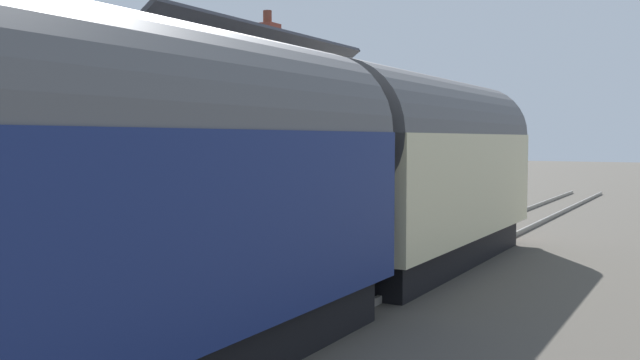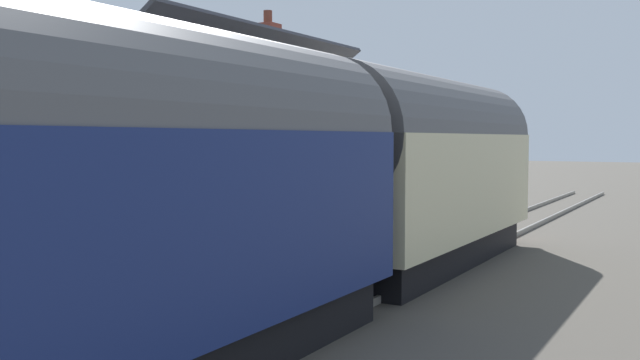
{
  "view_description": "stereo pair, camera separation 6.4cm",
  "coord_description": "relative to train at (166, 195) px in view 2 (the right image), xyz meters",
  "views": [
    {
      "loc": [
        -12.97,
        -6.7,
        2.9
      ],
      "look_at": [
        1.64,
        1.5,
        1.91
      ],
      "focal_mm": 39.56,
      "sensor_mm": 36.0,
      "label": 1
    },
    {
      "loc": [
        -12.94,
        -6.76,
        2.9
      ],
      "look_at": [
        1.64,
        1.5,
        1.91
      ],
      "focal_mm": 39.56,
      "sensor_mm": 36.0,
      "label": 2
    }
  ],
  "objects": [
    {
      "name": "ground_plane",
      "position": [
        6.42,
        0.9,
        -2.21
      ],
      "size": [
        160.0,
        160.0,
        0.0
      ],
      "primitive_type": "plane",
      "color": "#4C473F"
    },
    {
      "name": "platform",
      "position": [
        6.42,
        4.66,
        -1.76
      ],
      "size": [
        32.0,
        5.53,
        0.91
      ],
      "primitive_type": "cube",
      "color": "#A39B8C",
      "rests_on": "ground"
    },
    {
      "name": "platform_edge_coping",
      "position": [
        6.42,
        2.08,
        -1.29
      ],
      "size": [
        32.0,
        0.36,
        0.02
      ],
      "primitive_type": "cube",
      "color": "beige",
      "rests_on": "platform"
    },
    {
      "name": "rail_near",
      "position": [
        6.42,
        -0.72,
        -2.14
      ],
      "size": [
        52.0,
        0.08,
        0.14
      ],
      "primitive_type": "cube",
      "color": "gray",
      "rests_on": "ground"
    },
    {
      "name": "rail_far",
      "position": [
        6.42,
        0.72,
        -2.14
      ],
      "size": [
        52.0,
        0.08,
        0.14
      ],
      "primitive_type": "cube",
      "color": "gray",
      "rests_on": "ground"
    },
    {
      "name": "train",
      "position": [
        0.0,
        0.0,
        0.0
      ],
      "size": [
        26.35,
        2.73,
        4.32
      ],
      "color": "black",
      "rests_on": "ground"
    },
    {
      "name": "station_building",
      "position": [
        7.48,
        5.12,
        0.39
      ],
      "size": [
        8.45,
        4.06,
        5.53
      ],
      "color": "silver",
      "rests_on": "platform"
    },
    {
      "name": "bench_mid_platform",
      "position": [
        17.04,
        4.19,
        -0.83
      ],
      "size": [
        1.41,
        0.47,
        0.88
      ],
      "color": "teal",
      "rests_on": "platform"
    },
    {
      "name": "bench_platform_end",
      "position": [
        13.22,
        4.25,
        -0.83
      ],
      "size": [
        1.41,
        0.48,
        0.88
      ],
      "color": "teal",
      "rests_on": "platform"
    },
    {
      "name": "planter_edge_near",
      "position": [
        16.15,
        6.5,
        -0.81
      ],
      "size": [
        0.72,
        0.72,
        0.91
      ],
      "color": "teal",
      "rests_on": "platform"
    },
    {
      "name": "planter_corner_building",
      "position": [
        6.44,
        2.59,
        -0.74
      ],
      "size": [
        0.71,
        0.71,
        1.04
      ],
      "color": "gray",
      "rests_on": "platform"
    },
    {
      "name": "planter_under_sign",
      "position": [
        17.71,
        6.74,
        -0.97
      ],
      "size": [
        0.42,
        0.42,
        0.68
      ],
      "color": "teal",
      "rests_on": "platform"
    },
    {
      "name": "lamp_post_platform",
      "position": [
        15.22,
        2.69,
        1.2
      ],
      "size": [
        0.32,
        0.5,
        3.56
      ],
      "color": "black",
      "rests_on": "platform"
    },
    {
      "name": "tree_mid_background",
      "position": [
        20.52,
        16.68,
        2.47
      ],
      "size": [
        3.99,
        3.83,
        6.86
      ],
      "color": "#4C3828",
      "rests_on": "ground"
    },
    {
      "name": "tree_far_left",
      "position": [
        13.03,
        14.28,
        2.32
      ],
      "size": [
        4.89,
        4.37,
        7.38
      ],
      "color": "#4C3828",
      "rests_on": "ground"
    }
  ]
}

